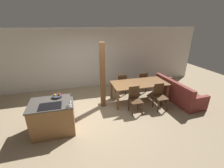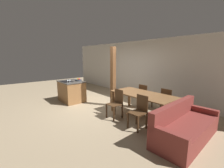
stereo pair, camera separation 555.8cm
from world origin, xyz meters
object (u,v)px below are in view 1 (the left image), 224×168
at_px(dining_chair_far_right, 142,82).
at_px(kitchen_island, 53,117).
at_px(couch, 177,93).
at_px(dining_table, 139,85).
at_px(wine_glass_middle, 70,101).
at_px(timber_post, 103,76).
at_px(fruit_bowl, 57,96).
at_px(dining_chair_near_left, 135,99).
at_px(wine_glass_near, 70,102).
at_px(dining_chair_near_right, 160,96).
at_px(dining_chair_far_left, 121,84).

bearing_deg(dining_chair_far_right, kitchen_island, 26.50).
bearing_deg(couch, dining_table, 75.22).
height_order(wine_glass_middle, timber_post, timber_post).
xyz_separation_m(fruit_bowl, dining_chair_far_right, (3.39, 1.49, -0.46)).
xyz_separation_m(wine_glass_middle, dining_chair_near_left, (2.08, 0.60, -0.55)).
bearing_deg(wine_glass_near, fruit_bowl, 119.12).
distance_m(fruit_bowl, dining_chair_far_right, 3.73).
relative_size(wine_glass_middle, dining_table, 0.07).
bearing_deg(dining_chair_near_right, dining_chair_far_right, 90.00).
xyz_separation_m(wine_glass_near, dining_table, (2.56, 1.40, -0.35)).
height_order(kitchen_island, dining_chair_near_right, kitchen_island).
bearing_deg(dining_chair_far_left, dining_chair_near_left, 90.00).
bearing_deg(dining_chair_far_right, timber_post, 21.79).
height_order(fruit_bowl, wine_glass_near, wine_glass_near).
height_order(wine_glass_middle, couch, wine_glass_middle).
height_order(fruit_bowl, couch, fruit_bowl).
bearing_deg(dining_chair_near_right, dining_chair_near_left, 180.00).
bearing_deg(dining_chair_near_right, fruit_bowl, -179.40).
bearing_deg(wine_glass_middle, dining_chair_near_right, 11.11).
bearing_deg(fruit_bowl, kitchen_island, -118.01).
bearing_deg(dining_chair_near_right, wine_glass_middle, -168.89).
distance_m(kitchen_island, dining_table, 3.24).
height_order(wine_glass_near, dining_chair_near_left, wine_glass_near).
bearing_deg(couch, dining_chair_near_right, 107.66).
distance_m(fruit_bowl, wine_glass_middle, 0.67).
height_order(kitchen_island, wine_glass_middle, wine_glass_middle).
relative_size(dining_chair_near_left, timber_post, 0.39).
height_order(dining_table, couch, couch).
bearing_deg(fruit_bowl, dining_table, 14.64).
distance_m(fruit_bowl, dining_chair_far_left, 2.90).
height_order(dining_table, dining_chair_far_right, dining_chair_far_right).
bearing_deg(dining_table, timber_post, -178.51).
xyz_separation_m(fruit_bowl, timber_post, (1.48, 0.72, 0.21)).
distance_m(wine_glass_near, timber_post, 1.77).
bearing_deg(wine_glass_middle, dining_chair_far_left, 44.50).
relative_size(dining_chair_near_right, timber_post, 0.39).
xyz_separation_m(fruit_bowl, wine_glass_middle, (0.36, -0.56, 0.08)).
xyz_separation_m(dining_table, couch, (1.54, -0.32, -0.40)).
xyz_separation_m(wine_glass_near, dining_chair_near_right, (3.03, 0.68, -0.55)).
height_order(dining_chair_near_left, timber_post, timber_post).
bearing_deg(dining_chair_near_right, dining_chair_far_left, 123.19).
relative_size(dining_table, dining_chair_far_left, 2.33).
bearing_deg(dining_chair_near_right, dining_table, 123.19).
bearing_deg(wine_glass_near, dining_chair_near_left, 17.98).
bearing_deg(dining_chair_near_left, kitchen_island, -173.14).
xyz_separation_m(dining_chair_near_left, couch, (2.02, 0.40, -0.20)).
bearing_deg(dining_chair_far_left, timber_post, 38.50).
bearing_deg(dining_table, kitchen_island, -161.29).
bearing_deg(couch, wine_glass_near, 101.80).
bearing_deg(fruit_bowl, wine_glass_near, -60.88).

